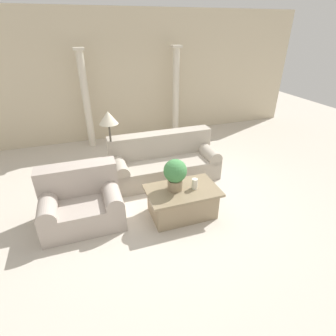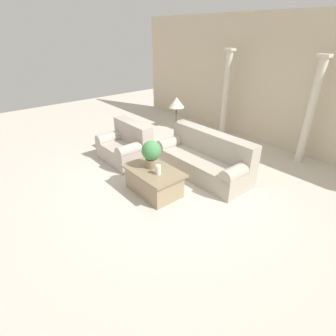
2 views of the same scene
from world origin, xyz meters
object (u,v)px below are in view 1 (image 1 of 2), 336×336
at_px(sofa_long, 164,161).
at_px(floor_lamp, 109,125).
at_px(potted_plant, 175,173).
at_px(coffee_table, 182,202).
at_px(loveseat, 81,202).

distance_m(sofa_long, floor_lamp, 1.34).
distance_m(potted_plant, floor_lamp, 1.60).
distance_m(coffee_table, potted_plant, 0.55).
bearing_deg(loveseat, potted_plant, -12.75).
xyz_separation_m(sofa_long, loveseat, (-1.67, -0.91, 0.01)).
relative_size(coffee_table, floor_lamp, 0.79).
relative_size(loveseat, coffee_table, 1.05).
relative_size(loveseat, potted_plant, 2.34).
relative_size(coffee_table, potted_plant, 2.22).
distance_m(sofa_long, coffee_table, 1.30).
bearing_deg(loveseat, coffee_table, -13.57).
xyz_separation_m(coffee_table, floor_lamp, (-0.90, 1.37, 0.98)).
bearing_deg(coffee_table, potted_plant, 156.38).
distance_m(loveseat, floor_lamp, 1.47).
xyz_separation_m(loveseat, floor_lamp, (0.66, 0.99, 0.87)).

